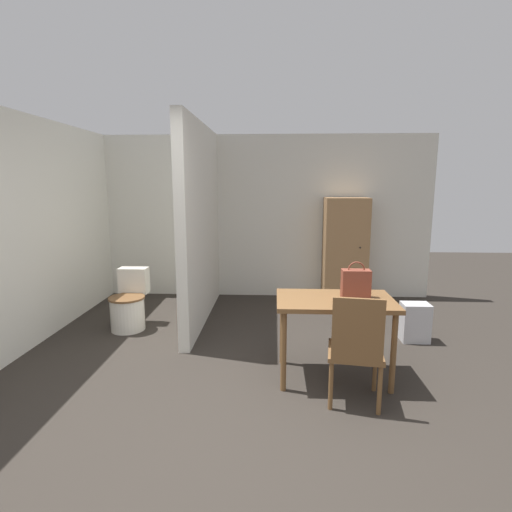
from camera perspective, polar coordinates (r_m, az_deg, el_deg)
name	(u,v)px	position (r m, az deg, el deg)	size (l,w,h in m)	color
ground_plane	(221,441)	(3.07, -5.03, -24.79)	(16.00, 16.00, 0.00)	#2D2823
wall_back	(252,217)	(6.29, -0.61, 5.59)	(5.53, 0.12, 2.50)	silver
wall_left	(36,230)	(5.13, -28.91, 3.25)	(0.12, 4.71, 2.50)	silver
partition_wall	(201,225)	(5.18, -7.87, 4.48)	(0.12, 2.27, 2.50)	silver
dining_table	(335,309)	(3.69, 11.18, -7.45)	(1.04, 0.65, 0.75)	brown
wooden_chair	(356,347)	(3.33, 14.09, -12.54)	(0.49, 0.49, 0.93)	brown
toilet	(129,305)	(5.19, -17.68, -6.72)	(0.43, 0.58, 0.72)	silver
handbag	(356,283)	(3.69, 14.07, -3.82)	(0.25, 0.12, 0.33)	brown
wooden_cabinet	(345,250)	(6.13, 12.59, 0.81)	(0.63, 0.46, 1.56)	#997047
space_heater	(415,322)	(4.92, 21.75, -8.78)	(0.30, 0.23, 0.44)	#BCBCC1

